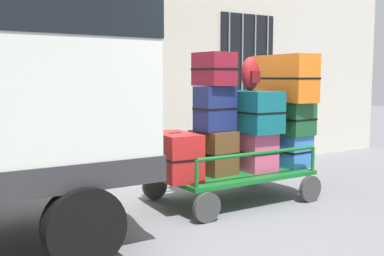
{
  "coord_description": "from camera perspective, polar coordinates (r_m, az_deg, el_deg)",
  "views": [
    {
      "loc": [
        -3.23,
        -4.36,
        1.61
      ],
      "look_at": [
        -0.13,
        0.43,
        0.99
      ],
      "focal_mm": 44.08,
      "sensor_mm": 36.0,
      "label": 1
    }
  ],
  "objects": [
    {
      "name": "suitcase_midleft_top",
      "position": [
        5.89,
        2.71,
        7.13
      ],
      "size": [
        0.41,
        0.5,
        0.42
      ],
      "color": "maroon",
      "rests_on": "suitcase_midleft_middle"
    },
    {
      "name": "suitcase_center_middle",
      "position": [
        6.26,
        7.05,
        2.02
      ],
      "size": [
        0.49,
        0.89,
        0.54
      ],
      "color": "#0F5960",
      "rests_on": "suitcase_center_bottom"
    },
    {
      "name": "building_wall",
      "position": [
        7.7,
        -7.93,
        12.72
      ],
      "size": [
        12.0,
        0.38,
        5.0
      ],
      "color": "beige",
      "rests_on": "ground"
    },
    {
      "name": "backpack",
      "position": [
        6.28,
        7.1,
        6.52
      ],
      "size": [
        0.27,
        0.22,
        0.44
      ],
      "color": "maroon",
      "rests_on": "suitcase_center_middle"
    },
    {
      "name": "suitcase_left_bottom",
      "position": [
        5.64,
        -2.05,
        -3.42
      ],
      "size": [
        0.49,
        0.76,
        0.56
      ],
      "color": "#B21E1E",
      "rests_on": "luggage_cart"
    },
    {
      "name": "cart_railing",
      "position": [
        6.14,
        4.87,
        -2.72
      ],
      "size": [
        1.87,
        1.14,
        0.33
      ],
      "color": "#146023",
      "rests_on": "luggage_cart"
    },
    {
      "name": "suitcase_midright_middle",
      "position": [
        6.64,
        11.02,
        1.2
      ],
      "size": [
        0.49,
        0.85,
        0.44
      ],
      "color": "#194C28",
      "rests_on": "suitcase_midright_bottom"
    },
    {
      "name": "luggage_cart",
      "position": [
        6.2,
        4.84,
        -5.79
      ],
      "size": [
        1.97,
        1.27,
        0.39
      ],
      "color": "#146023",
      "rests_on": "ground"
    },
    {
      "name": "suitcase_midright_bottom",
      "position": [
        6.72,
        10.74,
        -2.52
      ],
      "size": [
        0.47,
        0.86,
        0.44
      ],
      "color": "#3372C6",
      "rests_on": "luggage_cart"
    },
    {
      "name": "suitcase_midright_top",
      "position": [
        6.62,
        11.11,
        5.91
      ],
      "size": [
        0.45,
        1.05,
        0.65
      ],
      "color": "orange",
      "rests_on": "suitcase_midright_middle"
    },
    {
      "name": "suitcase_midleft_middle",
      "position": [
        5.89,
        2.8,
        2.37
      ],
      "size": [
        0.5,
        0.36,
        0.56
      ],
      "color": "navy",
      "rests_on": "suitcase_midleft_bottom"
    },
    {
      "name": "ground_plane",
      "position": [
        5.66,
        3.56,
        -10.37
      ],
      "size": [
        40.0,
        40.0,
        0.0
      ],
      "primitive_type": "plane",
      "color": "slate"
    },
    {
      "name": "suitcase_midleft_bottom",
      "position": [
        5.98,
        2.6,
        -2.94
      ],
      "size": [
        0.47,
        0.58,
        0.55
      ],
      "color": "brown",
      "rests_on": "luggage_cart"
    },
    {
      "name": "suitcase_center_bottom",
      "position": [
        6.31,
        7.02,
        -2.71
      ],
      "size": [
        0.43,
        0.72,
        0.5
      ],
      "color": "#CC4C72",
      "rests_on": "luggage_cart"
    }
  ]
}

